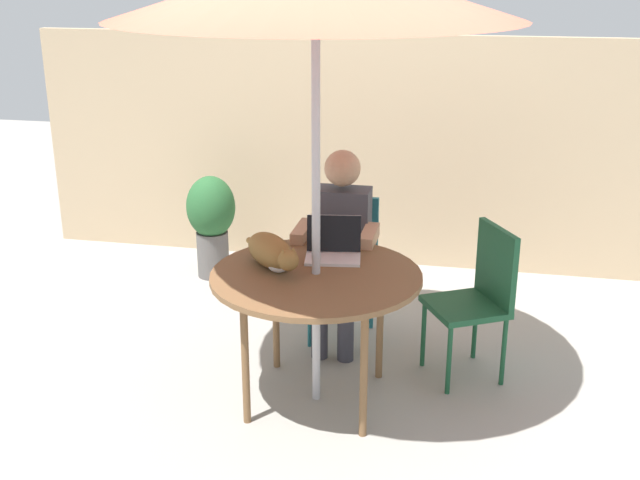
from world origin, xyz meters
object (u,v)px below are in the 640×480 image
at_px(laptop, 333,245).
at_px(cat, 272,252).
at_px(patio_table, 316,283).
at_px(chair_occupied, 344,256).
at_px(chair_empty, 479,290).
at_px(person_seated, 340,239).
at_px(potted_plant_near_fence, 211,219).

bearing_deg(laptop, cat, -142.08).
height_order(patio_table, cat, cat).
height_order(chair_occupied, cat, cat).
relative_size(patio_table, chair_empty, 1.25).
xyz_separation_m(patio_table, person_seated, (0.00, 0.70, 0.00)).
bearing_deg(cat, laptop, 37.92).
bearing_deg(cat, chair_empty, 21.28).
xyz_separation_m(chair_occupied, cat, (-0.25, -0.82, 0.31)).
bearing_deg(chair_occupied, laptop, -86.04).
xyz_separation_m(patio_table, chair_occupied, (0.00, 0.86, -0.17)).
distance_m(chair_empty, cat, 1.22).
relative_size(chair_occupied, potted_plant_near_fence, 1.13).
xyz_separation_m(person_seated, laptop, (0.04, -0.43, 0.12)).
bearing_deg(patio_table, cat, 170.21).
height_order(patio_table, chair_empty, chair_empty).
bearing_deg(patio_table, chair_empty, 28.98).
bearing_deg(chair_occupied, cat, -106.94).
bearing_deg(patio_table, chair_occupied, 90.00).
distance_m(chair_empty, potted_plant_near_fence, 2.31).
bearing_deg(chair_empty, person_seated, 164.81).
distance_m(laptop, potted_plant_near_fence, 1.83).
height_order(laptop, potted_plant_near_fence, laptop).
bearing_deg(laptop, chair_empty, 14.04).
distance_m(person_seated, potted_plant_near_fence, 1.49).
relative_size(patio_table, cat, 2.04).
bearing_deg(person_seated, chair_empty, -15.19).
distance_m(patio_table, chair_occupied, 0.88).
relative_size(patio_table, chair_occupied, 1.25).
xyz_separation_m(person_seated, potted_plant_near_fence, (-1.15, 0.91, -0.23)).
height_order(chair_occupied, chair_empty, same).
distance_m(person_seated, laptop, 0.45).
bearing_deg(laptop, potted_plant_near_fence, 131.54).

